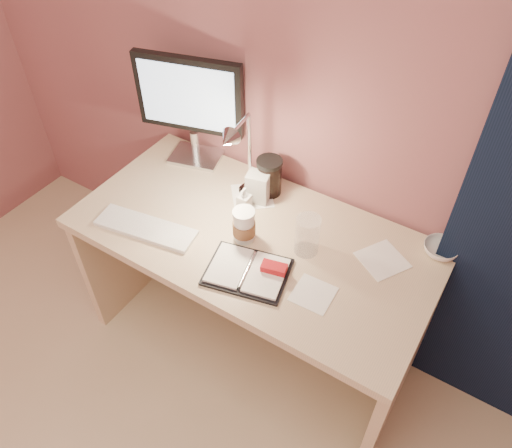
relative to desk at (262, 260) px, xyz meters
The scene contains 14 objects.
desk is the anchor object (origin of this frame).
monitor 0.73m from the desk, 157.78° to the left, with size 0.45×0.21×0.49m.
keyboard 0.51m from the desk, 142.93° to the right, with size 0.40×0.12×0.02m, color white.
planner 0.35m from the desk, 68.56° to the right, with size 0.33×0.28×0.04m.
paper_a 0.45m from the desk, 31.90° to the right, with size 0.13×0.13×0.00m, color white.
paper_b 0.53m from the desk, ahead, with size 0.15×0.15×0.00m, color white.
paper_c 0.28m from the desk, 137.46° to the left, with size 0.16×0.16×0.00m, color white.
coffee_cup 0.31m from the desk, 97.95° to the right, with size 0.09×0.09×0.14m.
clear_cup 0.37m from the desk, 10.26° to the right, with size 0.09×0.09×0.16m, color white.
bowl 0.71m from the desk, 18.43° to the left, with size 0.13×0.13×0.04m, color white.
lotion_bottle 0.30m from the desk, 166.33° to the left, with size 0.05×0.05×0.11m, color silver.
dark_jar 0.35m from the desk, 114.01° to the left, with size 0.10×0.10×0.15m, color black.
product_box 0.32m from the desk, 129.98° to the left, with size 0.09×0.07×0.13m, color #B2B1AD.
desk_lamp 0.50m from the desk, behind, with size 0.10×0.25×0.40m.
Camera 1 is at (0.72, 0.26, 2.10)m, focal length 35.00 mm.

